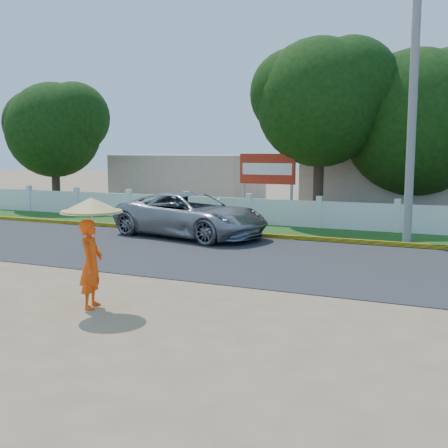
% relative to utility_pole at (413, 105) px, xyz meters
% --- Properties ---
extents(ground, '(120.00, 120.00, 0.00)m').
position_rel_utility_pole_xyz_m(ground, '(-3.63, -8.85, -4.57)').
color(ground, '#9E8460').
rests_on(ground, ground).
extents(road, '(60.00, 7.00, 0.02)m').
position_rel_utility_pole_xyz_m(road, '(-3.63, -4.35, -4.56)').
color(road, '#38383A').
rests_on(road, ground).
extents(grass_verge, '(60.00, 3.50, 0.03)m').
position_rel_utility_pole_xyz_m(grass_verge, '(-3.63, 0.90, -4.56)').
color(grass_verge, '#2D601E').
rests_on(grass_verge, ground).
extents(curb, '(40.00, 0.18, 0.16)m').
position_rel_utility_pole_xyz_m(curb, '(-3.63, -0.80, -4.49)').
color(curb, yellow).
rests_on(curb, ground).
extents(fence, '(40.00, 0.10, 1.10)m').
position_rel_utility_pole_xyz_m(fence, '(-3.63, 2.35, -4.02)').
color(fence, silver).
rests_on(fence, ground).
extents(building_near, '(10.00, 6.00, 3.20)m').
position_rel_utility_pole_xyz_m(building_near, '(-0.63, 9.15, -2.97)').
color(building_near, '#B7AD99').
rests_on(building_near, ground).
extents(building_far, '(8.00, 5.00, 2.80)m').
position_rel_utility_pole_xyz_m(building_far, '(-13.63, 10.15, -3.17)').
color(building_far, '#B7AD99').
rests_on(building_far, ground).
extents(utility_pole, '(0.28, 0.28, 9.14)m').
position_rel_utility_pole_xyz_m(utility_pole, '(0.00, 0.00, 0.00)').
color(utility_pole, gray).
rests_on(utility_pole, ground).
extents(vehicle, '(6.21, 3.82, 1.61)m').
position_rel_utility_pole_xyz_m(vehicle, '(-7.27, -1.69, -3.77)').
color(vehicle, gray).
rests_on(vehicle, ground).
extents(monk_with_parasol, '(1.22, 1.22, 2.21)m').
position_rel_utility_pole_xyz_m(monk_with_parasol, '(-4.82, -10.57, -3.13)').
color(monk_with_parasol, '#EE4A0C').
rests_on(monk_with_parasol, ground).
extents(billboard, '(2.50, 0.13, 2.95)m').
position_rel_utility_pole_xyz_m(billboard, '(-6.23, 3.45, -2.43)').
color(billboard, gray).
rests_on(billboard, ground).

